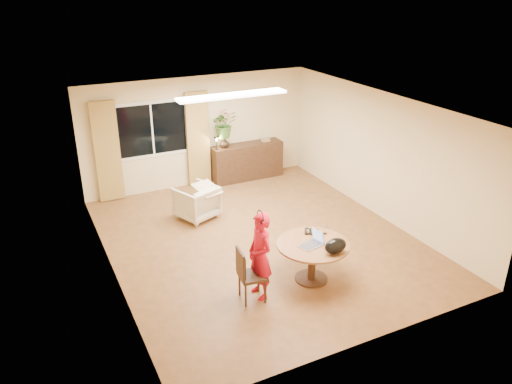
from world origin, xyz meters
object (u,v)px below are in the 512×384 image
(armchair, at_px, (196,202))
(dining_table, at_px, (312,251))
(child, at_px, (260,256))
(sideboard, at_px, (247,161))
(dining_chair, at_px, (252,274))

(armchair, bearing_deg, dining_table, 84.75)
(child, bearing_deg, sideboard, 153.50)
(child, bearing_deg, dining_chair, -79.00)
(dining_table, relative_size, armchair, 1.54)
(dining_chair, relative_size, armchair, 1.17)
(dining_chair, bearing_deg, dining_table, 10.64)
(dining_table, xyz_separation_m, armchair, (-0.91, 3.06, -0.18))
(dining_chair, height_order, child, child)
(child, height_order, armchair, child)
(armchair, bearing_deg, child, 67.04)
(dining_table, distance_m, child, 0.99)
(child, height_order, sideboard, child)
(dining_chair, relative_size, child, 0.63)
(dining_table, xyz_separation_m, child, (-0.97, -0.03, 0.18))
(armchair, xyz_separation_m, sideboard, (1.89, 1.53, 0.10))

